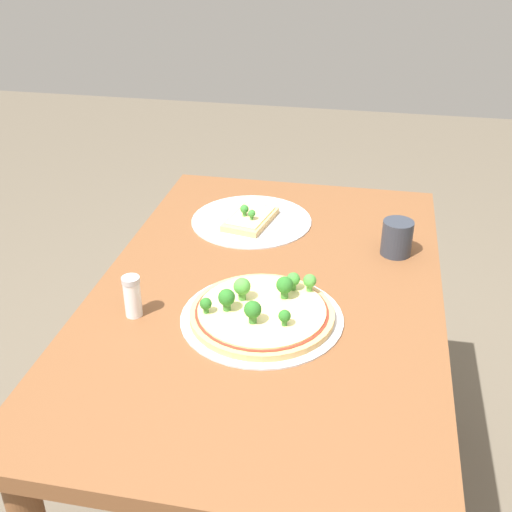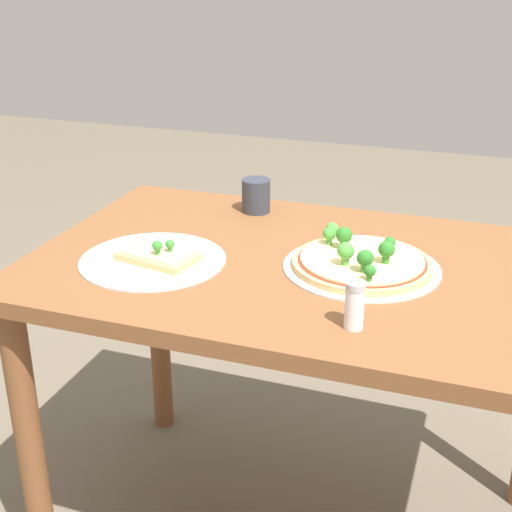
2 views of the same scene
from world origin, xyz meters
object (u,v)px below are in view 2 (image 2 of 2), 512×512
pizza_tray_slice (155,258)px  condiment_shaker (355,305)px  dining_table (305,309)px  drinking_cup (256,196)px  pizza_tray_whole (361,262)px

pizza_tray_slice → condiment_shaker: bearing=-17.7°
dining_table → pizza_tray_slice: 0.35m
pizza_tray_slice → drinking_cup: bearing=75.2°
dining_table → condiment_shaker: condiment_shaker is taller
pizza_tray_whole → pizza_tray_slice: bearing=-165.6°
dining_table → drinking_cup: (-0.21, 0.27, 0.16)m
pizza_tray_slice → drinking_cup: 0.39m
pizza_tray_whole → pizza_tray_slice: pizza_tray_whole is taller
condiment_shaker → pizza_tray_whole: bearing=98.7°
dining_table → drinking_cup: 0.38m
pizza_tray_slice → condiment_shaker: size_ratio=3.54×
pizza_tray_whole → condiment_shaker: condiment_shaker is taller
dining_table → condiment_shaker: bearing=-58.0°
dining_table → condiment_shaker: (0.16, -0.25, 0.16)m
dining_table → pizza_tray_whole: size_ratio=3.58×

